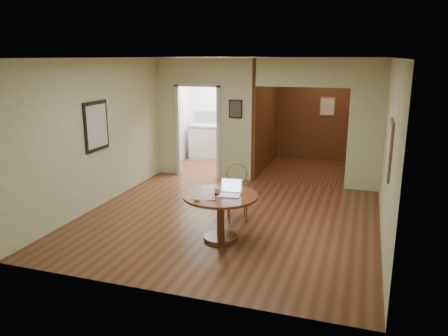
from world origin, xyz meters
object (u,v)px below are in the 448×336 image
(open_laptop, at_px, (230,191))
(closed_laptop, at_px, (232,189))
(chair, at_px, (237,189))
(dining_table, at_px, (221,206))

(open_laptop, xyz_separation_m, closed_laptop, (-0.03, 0.22, -0.05))
(open_laptop, height_order, closed_laptop, open_laptop)
(closed_laptop, bearing_deg, open_laptop, -108.55)
(chair, height_order, open_laptop, chair)
(chair, relative_size, closed_laptop, 2.81)
(dining_table, height_order, closed_laptop, closed_laptop)
(dining_table, bearing_deg, closed_laptop, 69.71)
(dining_table, xyz_separation_m, closed_laptop, (0.10, 0.27, 0.20))
(dining_table, distance_m, chair, 0.90)
(chair, height_order, closed_laptop, chair)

